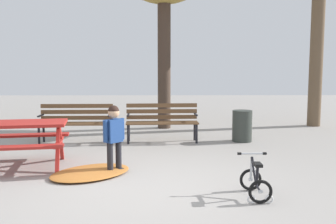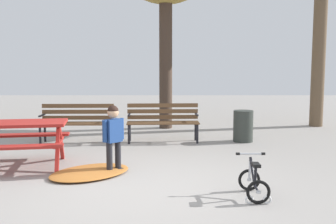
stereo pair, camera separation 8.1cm
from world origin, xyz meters
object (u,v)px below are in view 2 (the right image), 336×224
(picnic_table, at_px, (10,132))
(trash_bin, at_px, (243,126))
(park_bench_far_left, at_px, (77,120))
(child_standing, at_px, (113,133))
(kids_bicycle, at_px, (254,182))
(park_bench_left, at_px, (163,119))

(picnic_table, xyz_separation_m, trash_bin, (4.31, 2.28, -0.24))
(park_bench_far_left, relative_size, trash_bin, 2.29)
(child_standing, distance_m, kids_bicycle, 2.34)
(park_bench_far_left, bearing_deg, child_standing, -65.17)
(park_bench_far_left, height_order, kids_bicycle, park_bench_far_left)
(picnic_table, height_order, trash_bin, picnic_table)
(child_standing, xyz_separation_m, trash_bin, (2.55, 2.59, -0.28))
(picnic_table, relative_size, park_bench_left, 1.23)
(park_bench_left, height_order, kids_bicycle, park_bench_left)
(park_bench_left, distance_m, kids_bicycle, 4.00)
(child_standing, relative_size, kids_bicycle, 1.91)
(picnic_table, bearing_deg, park_bench_left, 42.42)
(park_bench_left, bearing_deg, kids_bicycle, -72.19)
(picnic_table, bearing_deg, trash_bin, 27.94)
(park_bench_left, height_order, child_standing, child_standing)
(park_bench_left, relative_size, kids_bicycle, 2.87)
(trash_bin, bearing_deg, kids_bicycle, -98.77)
(kids_bicycle, height_order, trash_bin, trash_bin)
(park_bench_left, bearing_deg, picnic_table, -137.58)
(kids_bicycle, bearing_deg, trash_bin, 81.23)
(picnic_table, relative_size, child_standing, 1.86)
(park_bench_far_left, bearing_deg, kids_bicycle, -49.76)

